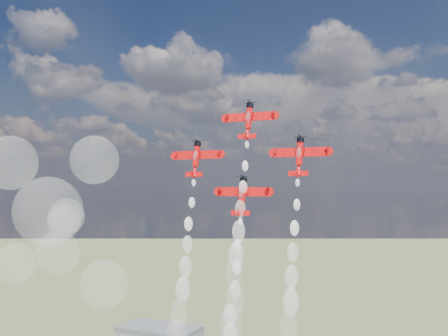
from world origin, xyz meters
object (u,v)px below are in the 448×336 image
plane_lead (249,120)px  plane_left (196,158)px  plane_right (300,155)px  plane_slot (242,195)px

plane_lead → plane_left: plane_lead is taller
plane_right → plane_slot: (-14.07, -2.17, -9.60)m
plane_left → plane_slot: 17.17m
plane_slot → plane_right: bearing=8.8°
plane_lead → plane_right: (14.07, -2.17, -9.60)m
plane_right → plane_slot: bearing=-171.2°
plane_slot → plane_lead: bearing=90.0°
plane_lead → plane_right: plane_lead is taller
plane_lead → plane_slot: bearing=-90.0°
plane_right → plane_slot: plane_right is taller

